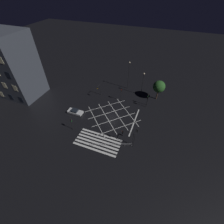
% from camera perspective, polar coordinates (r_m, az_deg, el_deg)
% --- Properties ---
extents(ground_plane, '(200.00, 200.00, 0.00)m').
position_cam_1_polar(ground_plane, '(41.91, 0.00, -1.51)').
color(ground_plane, black).
extents(road_markings, '(16.03, 19.94, 0.01)m').
position_cam_1_polar(road_markings, '(37.98, -2.68, -7.60)').
color(road_markings, silver).
rests_on(road_markings, ground_plane).
extents(traffic_light_ne_cross, '(0.36, 0.39, 4.23)m').
position_cam_1_polar(traffic_light_ne_cross, '(44.81, 13.51, 5.53)').
color(traffic_light_ne_cross, black).
rests_on(traffic_light_ne_cross, ground_plane).
extents(traffic_light_se_main, '(2.76, 0.36, 4.14)m').
position_cam_1_polar(traffic_light_se_main, '(33.60, 5.86, -8.65)').
color(traffic_light_se_main, black).
rests_on(traffic_light_se_main, ground_plane).
extents(traffic_light_nw_cross, '(0.36, 2.27, 4.21)m').
position_cam_1_polar(traffic_light_nw_cross, '(47.33, -5.03, 8.92)').
color(traffic_light_nw_cross, black).
rests_on(traffic_light_nw_cross, ground_plane).
extents(traffic_light_se_cross, '(0.36, 1.91, 4.37)m').
position_cam_1_polar(traffic_light_se_cross, '(33.70, 9.04, -8.57)').
color(traffic_light_se_cross, black).
rests_on(traffic_light_se_cross, ground_plane).
extents(traffic_light_ne_main, '(0.39, 0.36, 3.87)m').
position_cam_1_polar(traffic_light_ne_main, '(44.26, 13.32, 4.64)').
color(traffic_light_ne_main, black).
rests_on(traffic_light_ne_main, ground_plane).
extents(traffic_light_sw_main, '(0.39, 0.36, 3.89)m').
position_cam_1_polar(traffic_light_sw_main, '(37.73, -15.17, -3.67)').
color(traffic_light_sw_main, black).
rests_on(traffic_light_sw_main, ground_plane).
extents(traffic_light_median_north, '(0.36, 0.39, 4.33)m').
position_cam_1_polar(traffic_light_median_north, '(45.47, 3.56, 7.46)').
color(traffic_light_median_north, black).
rests_on(traffic_light_median_north, ground_plane).
extents(street_lamp_east, '(0.46, 0.46, 9.62)m').
position_cam_1_polar(street_lamp_east, '(49.90, 6.43, 15.00)').
color(street_lamp_east, black).
rests_on(street_lamp_east, ground_plane).
extents(street_lamp_west, '(0.51, 0.51, 7.87)m').
position_cam_1_polar(street_lamp_west, '(47.62, 11.77, 11.95)').
color(street_lamp_west, black).
rests_on(street_lamp_west, ground_plane).
extents(street_tree_near, '(3.61, 3.61, 6.35)m').
position_cam_1_polar(street_tree_near, '(47.48, 17.49, 9.18)').
color(street_tree_near, '#473323').
rests_on(street_tree_near, ground_plane).
extents(waiting_car, '(4.36, 1.83, 1.25)m').
position_cam_1_polar(waiting_car, '(43.58, -13.87, 0.11)').
color(waiting_car, silver).
rests_on(waiting_car, ground_plane).
extents(pedestrian_railing, '(8.40, 3.22, 1.05)m').
position_cam_1_polar(pedestrian_railing, '(34.82, 0.00, -12.23)').
color(pedestrian_railing, '#B7B7BC').
rests_on(pedestrian_railing, ground_plane).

